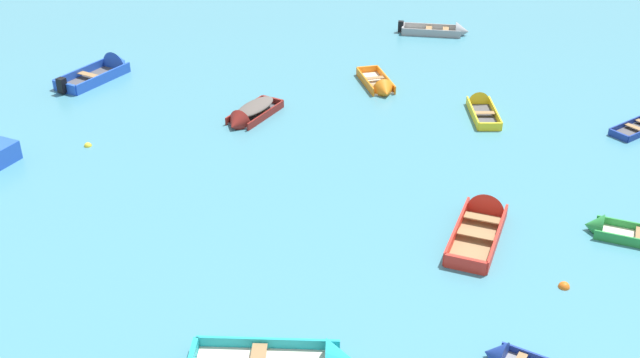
% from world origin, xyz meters
% --- Properties ---
extents(rowboat_blue_outer_right, '(3.36, 4.42, 1.45)m').
position_xyz_m(rowboat_blue_outer_right, '(-11.11, 35.74, 0.24)').
color(rowboat_blue_outer_right, '#4C4C51').
rests_on(rowboat_blue_outer_right, ground_plane).
extents(rowboat_maroon_center, '(2.61, 3.51, 1.12)m').
position_xyz_m(rowboat_maroon_center, '(-3.32, 30.26, 0.27)').
color(rowboat_maroon_center, '#4C4C51').
rests_on(rowboat_maroon_center, ground_plane).
extents(rowboat_yellow_outer_left, '(1.14, 3.39, 0.97)m').
position_xyz_m(rowboat_yellow_outer_left, '(7.24, 31.73, 0.17)').
color(rowboat_yellow_outer_left, '#4C4C51').
rests_on(rowboat_yellow_outer_left, ground_plane).
extents(rowboat_orange_near_left, '(1.90, 3.53, 1.04)m').
position_xyz_m(rowboat_orange_near_left, '(2.76, 33.82, 0.18)').
color(rowboat_orange_near_left, beige).
rests_on(rowboat_orange_near_left, ground_plane).
extents(rowboat_grey_back_row_left, '(4.16, 1.67, 1.08)m').
position_xyz_m(rowboat_grey_back_row_left, '(7.03, 42.35, 0.20)').
color(rowboat_grey_back_row_left, beige).
rests_on(rowboat_grey_back_row_left, ground_plane).
extents(rowboat_green_back_row_right, '(3.13, 2.00, 0.96)m').
position_xyz_m(rowboat_green_back_row_right, '(9.98, 21.36, 0.16)').
color(rowboat_green_back_row_right, beige).
rests_on(rowboat_green_back_row_right, ground_plane).
extents(rowboat_red_near_right, '(2.76, 4.52, 1.30)m').
position_xyz_m(rowboat_red_near_right, '(5.73, 22.00, 0.22)').
color(rowboat_red_near_right, '#99754C').
rests_on(rowboat_red_near_right, ground_plane).
extents(mooring_buoy_between_boats_right, '(0.32, 0.32, 0.32)m').
position_xyz_m(mooring_buoy_between_boats_right, '(-9.76, 27.61, 0.00)').
color(mooring_buoy_between_boats_right, yellow).
rests_on(mooring_buoy_between_boats_right, ground_plane).
extents(mooring_buoy_far_field, '(0.36, 0.36, 0.36)m').
position_xyz_m(mooring_buoy_far_field, '(7.63, 18.40, 0.00)').
color(mooring_buoy_far_field, orange).
rests_on(mooring_buoy_far_field, ground_plane).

